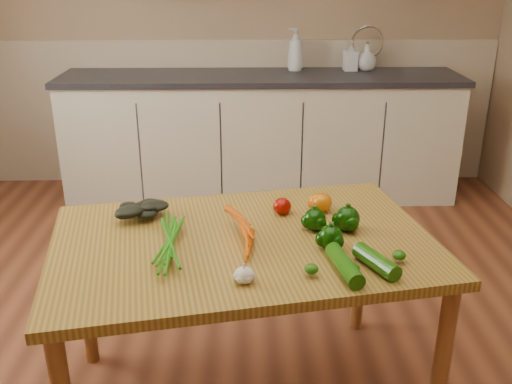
{
  "coord_description": "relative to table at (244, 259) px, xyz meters",
  "views": [
    {
      "loc": [
        0.09,
        -1.87,
        1.65
      ],
      "look_at": [
        0.13,
        0.21,
        0.8
      ],
      "focal_mm": 40.0,
      "sensor_mm": 36.0,
      "label": 1
    }
  ],
  "objects": [
    {
      "name": "pepper_c",
      "position": [
        0.3,
        -0.08,
        0.12
      ],
      "size": [
        0.09,
        0.09,
        0.09
      ],
      "primitive_type": "sphere",
      "color": "#0A3202",
      "rests_on": "table"
    },
    {
      "name": "tomato_c",
      "position": [
        0.31,
        0.24,
        0.12
      ],
      "size": [
        0.08,
        0.08,
        0.08
      ],
      "primitive_type": "ellipsoid",
      "color": "#CE6005",
      "rests_on": "table"
    },
    {
      "name": "soap_bottle_a",
      "position": [
        0.38,
        2.38,
        0.41
      ],
      "size": [
        0.14,
        0.14,
        0.3
      ],
      "primitive_type": "imported",
      "rotation": [
        0.0,
        0.0,
        4.96
      ],
      "color": "silver",
      "rests_on": "counter_run"
    },
    {
      "name": "table",
      "position": [
        0.0,
        0.0,
        0.0
      ],
      "size": [
        1.49,
        1.1,
        0.72
      ],
      "rotation": [
        0.0,
        0.0,
        0.18
      ],
      "color": "olive",
      "rests_on": "ground"
    },
    {
      "name": "soap_bottle_c",
      "position": [
        0.9,
        2.37,
        0.35
      ],
      "size": [
        0.17,
        0.17,
        0.18
      ],
      "primitive_type": "imported",
      "rotation": [
        0.0,
        0.0,
        1.38
      ],
      "color": "silver",
      "rests_on": "counter_run"
    },
    {
      "name": "garlic_bulb",
      "position": [
        0.0,
        -0.3,
        0.11
      ],
      "size": [
        0.06,
        0.06,
        0.05
      ],
      "primitive_type": "ellipsoid",
      "color": "silver",
      "rests_on": "table"
    },
    {
      "name": "room",
      "position": [
        -0.08,
        0.22,
        0.6
      ],
      "size": [
        4.04,
        5.04,
        2.64
      ],
      "color": "brown",
      "rests_on": "ground"
    },
    {
      "name": "pepper_b",
      "position": [
        0.38,
        0.07,
        0.13
      ],
      "size": [
        0.09,
        0.09,
        0.09
      ],
      "primitive_type": "sphere",
      "color": "#0A3202",
      "rests_on": "table"
    },
    {
      "name": "carrot_bunch",
      "position": [
        -0.08,
        -0.04,
        0.11
      ],
      "size": [
        0.28,
        0.24,
        0.07
      ],
      "primitive_type": null,
      "rotation": [
        0.0,
        0.0,
        0.18
      ],
      "color": "#DA5305",
      "rests_on": "table"
    },
    {
      "name": "tomato_b",
      "position": [
        0.29,
        0.26,
        0.11
      ],
      "size": [
        0.06,
        0.06,
        0.06
      ],
      "primitive_type": "ellipsoid",
      "color": "#CE6005",
      "rests_on": "table"
    },
    {
      "name": "pepper_a",
      "position": [
        0.26,
        0.07,
        0.12
      ],
      "size": [
        0.08,
        0.08,
        0.08
      ],
      "primitive_type": "sphere",
      "color": "#0A3202",
      "rests_on": "table"
    },
    {
      "name": "soap_bottle_b",
      "position": [
        0.78,
        2.37,
        0.36
      ],
      "size": [
        0.1,
        0.1,
        0.21
      ],
      "primitive_type": "imported",
      "rotation": [
        0.0,
        0.0,
        0.02
      ],
      "color": "silver",
      "rests_on": "counter_run"
    },
    {
      "name": "leafy_greens",
      "position": [
        -0.39,
        0.19,
        0.13
      ],
      "size": [
        0.19,
        0.17,
        0.1
      ],
      "primitive_type": null,
      "color": "black",
      "rests_on": "table"
    },
    {
      "name": "zucchini_a",
      "position": [
        0.43,
        -0.22,
        0.11
      ],
      "size": [
        0.13,
        0.19,
        0.06
      ],
      "primitive_type": "cylinder",
      "rotation": [
        1.57,
        0.0,
        0.45
      ],
      "color": "#174B08",
      "rests_on": "table"
    },
    {
      "name": "tomato_a",
      "position": [
        0.15,
        0.22,
        0.11
      ],
      "size": [
        0.07,
        0.07,
        0.07
      ],
      "primitive_type": "ellipsoid",
      "color": "#910A02",
      "rests_on": "table"
    },
    {
      "name": "counter_run",
      "position": [
        0.13,
        2.23,
        -0.19
      ],
      "size": [
        2.84,
        0.64,
        1.14
      ],
      "color": "beige",
      "rests_on": "ground"
    },
    {
      "name": "zucchini_b",
      "position": [
        0.32,
        -0.24,
        0.11
      ],
      "size": [
        0.1,
        0.23,
        0.06
      ],
      "primitive_type": "cylinder",
      "rotation": [
        1.57,
        0.0,
        0.2
      ],
      "color": "#174B08",
      "rests_on": "table"
    }
  ]
}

